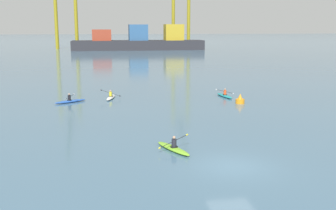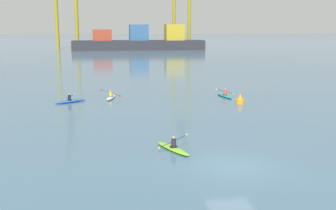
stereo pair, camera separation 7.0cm
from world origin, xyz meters
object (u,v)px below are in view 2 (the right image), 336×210
container_barge (140,41)px  kayak_teal (225,95)px  channel_buoy (240,100)px  kayak_white (111,97)px  kayak_lime (173,148)px  kayak_blue (70,101)px

container_barge → kayak_teal: size_ratio=12.44×
channel_buoy → kayak_white: bearing=159.3°
channel_buoy → kayak_white: 13.63m
container_barge → channel_buoy: (1.83, -96.04, -2.39)m
container_barge → kayak_lime: (-7.38, -110.44, -2.57)m
container_barge → kayak_white: bearing=-96.8°
channel_buoy → container_barge: bearing=91.1°
kayak_teal → kayak_blue: bearing=-177.2°
kayak_blue → kayak_white: kayak_blue is taller
kayak_blue → kayak_lime: (7.65, -17.54, 0.00)m
channel_buoy → kayak_lime: 17.10m
kayak_teal → kayak_white: bearing=176.0°
kayak_lime → kayak_blue: bearing=113.6°
channel_buoy → kayak_teal: channel_buoy is taller
channel_buoy → kayak_blue: (-16.87, 3.14, -0.19)m
kayak_white → kayak_teal: 12.37m
kayak_white → kayak_lime: 19.54m
container_barge → kayak_teal: 92.14m
channel_buoy → kayak_lime: channel_buoy is taller
kayak_lime → container_barge: bearing=86.2°
kayak_teal → container_barge: bearing=90.9°
kayak_blue → kayak_lime: size_ratio=0.96×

